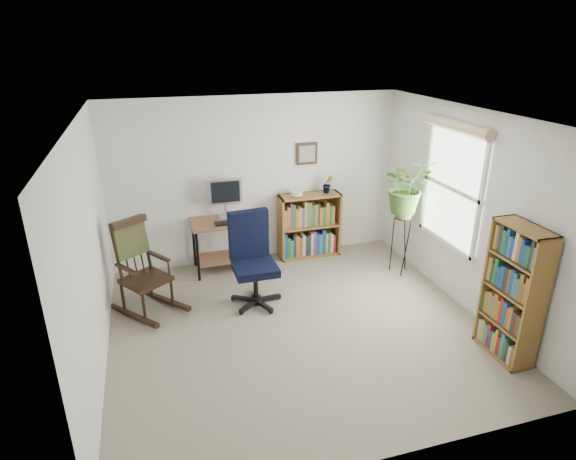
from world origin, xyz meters
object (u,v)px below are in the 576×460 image
object	(u,v)px
rocking_chair	(144,268)
office_chair	(255,261)
tall_bookshelf	(513,293)
desk	(229,245)
low_bookshelf	(309,225)

from	to	relation	value
rocking_chair	office_chair	bearing A→B (deg)	-43.93
office_chair	tall_bookshelf	distance (m)	2.86
desk	office_chair	xyz separation A→B (m)	(0.13, -1.07, 0.22)
desk	rocking_chair	bearing A→B (deg)	-143.53
rocking_chair	low_bookshelf	distance (m)	2.59
desk	office_chair	size ratio (longest dim) A/B	0.87
rocking_chair	tall_bookshelf	world-z (taller)	tall_bookshelf
desk	rocking_chair	xyz separation A→B (m)	(-1.16, -0.86, 0.22)
office_chair	rocking_chair	distance (m)	1.31
rocking_chair	tall_bookshelf	bearing A→B (deg)	-63.19
desk	low_bookshelf	distance (m)	1.25
low_bookshelf	tall_bookshelf	bearing A→B (deg)	-68.32
office_chair	rocking_chair	xyz separation A→B (m)	(-1.29, 0.22, -0.01)
low_bookshelf	rocking_chair	bearing A→B (deg)	-157.82
rocking_chair	tall_bookshelf	xyz separation A→B (m)	(3.56, -1.95, 0.14)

